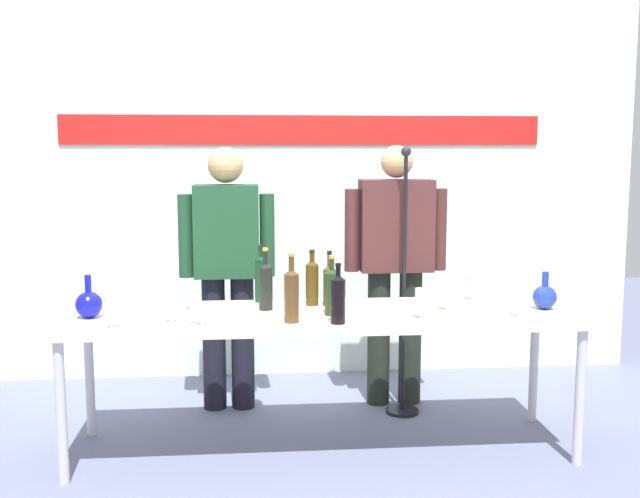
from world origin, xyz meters
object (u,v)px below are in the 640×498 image
wine_bottle_3 (329,284)px  wine_glass_right_3 (520,296)px  wine_bottle_5 (261,277)px  presenter_left (227,263)px  wine_bottle_0 (312,281)px  decanter_blue_right (545,296)px  display_table (323,322)px  wine_bottle_2 (292,294)px  wine_glass_right_0 (421,298)px  wine_bottle_1 (266,284)px  microphone_stand (403,325)px  wine_bottle_6 (332,290)px  wine_glass_right_1 (447,290)px  wine_glass_left_0 (195,307)px  wine_glass_right_2 (473,283)px  wine_glass_left_2 (170,304)px  wine_glass_left_3 (191,292)px  wine_bottle_4 (338,298)px  wine_glass_left_1 (111,305)px  presenter_right (395,257)px  decanter_blue_left (89,304)px

wine_bottle_3 → wine_glass_right_3: 1.00m
wine_bottle_5 → presenter_left: bearing=116.9°
wine_bottle_0 → decanter_blue_right: bearing=-9.7°
display_table → decanter_blue_right: size_ratio=13.17×
wine_bottle_2 → wine_glass_right_0: bearing=1.7°
decanter_blue_right → wine_bottle_1: (-1.48, 0.11, 0.07)m
microphone_stand → wine_bottle_3: bearing=-143.9°
display_table → microphone_stand: microphone_stand is taller
wine_glass_right_3 → wine_bottle_6: bearing=171.0°
decanter_blue_right → wine_glass_right_1: 0.53m
wine_glass_left_0 → wine_glass_right_2: (1.50, 0.49, 0.01)m
wine_glass_right_2 → wine_glass_left_2: bearing=-165.6°
wine_glass_left_3 → wine_glass_right_2: bearing=4.2°
wine_glass_right_0 → wine_bottle_0: bearing=143.6°
display_table → wine_bottle_4: (0.05, -0.25, 0.18)m
wine_glass_left_2 → display_table: bearing=13.0°
wine_bottle_0 → wine_bottle_5: bearing=157.7°
presenter_left → wine_bottle_2: bearing=-69.2°
wine_bottle_3 → wine_glass_left_1: 1.16m
wine_bottle_4 → wine_glass_right_2: (0.82, 0.50, -0.03)m
presenter_left → wine_glass_right_0: 1.33m
microphone_stand → wine_glass_left_2: bearing=-152.1°
wine_glass_right_3 → display_table: bearing=167.8°
wine_bottle_2 → microphone_stand: 1.06m
presenter_right → wine_glass_left_2: presenter_right is taller
decanter_blue_left → presenter_right: presenter_right is taller
presenter_right → wine_glass_right_0: 0.89m
microphone_stand → decanter_blue_right: bearing=-39.1°
wine_bottle_6 → wine_glass_left_3: (-0.73, 0.19, -0.04)m
wine_glass_left_2 → wine_glass_right_2: 1.68m
wine_glass_right_1 → microphone_stand: bearing=102.5°
presenter_left → wine_bottle_0: (0.48, -0.51, -0.03)m
wine_glass_left_2 → presenter_right: bearing=34.4°
wine_glass_left_0 → wine_glass_left_1: (-0.39, -0.04, 0.03)m
wine_bottle_3 → microphone_stand: microphone_stand is taller
display_table → wine_bottle_0: size_ratio=8.76×
wine_bottle_3 → wine_glass_left_0: 0.79m
presenter_right → wine_bottle_4: 1.06m
presenter_right → wine_bottle_4: presenter_right is taller
presenter_left → decanter_blue_left: bearing=-133.0°
wine_glass_left_0 → wine_glass_right_3: (1.61, 0.03, 0.02)m
decanter_blue_right → wine_glass_left_0: (-1.82, -0.22, 0.02)m
display_table → wine_bottle_5: bearing=136.1°
display_table → decanter_blue_right: 1.19m
wine_glass_right_1 → wine_glass_left_1: bearing=-171.2°
decanter_blue_left → microphone_stand: 1.82m
wine_bottle_3 → wine_bottle_4: 0.41m
wine_bottle_0 → wine_glass_right_2: size_ratio=2.21×
decanter_blue_left → wine_glass_left_1: 0.32m
wine_bottle_2 → wine_glass_right_1: 0.84m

